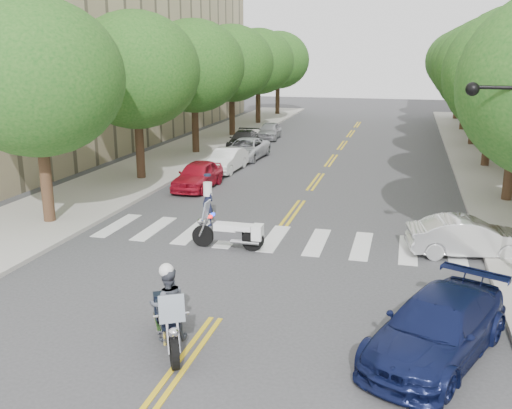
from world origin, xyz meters
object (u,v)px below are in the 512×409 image
(convertible, at_px, (468,237))
(motorcycle_police, at_px, (168,310))
(officer_standing, at_px, (208,205))
(motorcycle_parked, at_px, (234,233))
(sedan_blue, at_px, (437,327))

(convertible, bearing_deg, motorcycle_police, 128.31)
(motorcycle_police, distance_m, officer_standing, 9.32)
(officer_standing, bearing_deg, motorcycle_parked, -14.08)
(sedan_blue, bearing_deg, motorcycle_parked, 162.84)
(motorcycle_police, height_order, officer_standing, motorcycle_police)
(motorcycle_police, distance_m, motorcycle_parked, 6.69)
(motorcycle_police, distance_m, sedan_blue, 5.95)
(motorcycle_parked, height_order, sedan_blue, motorcycle_parked)
(motorcycle_police, distance_m, convertible, 10.71)
(officer_standing, distance_m, convertible, 9.39)
(motorcycle_police, xyz_separation_m, officer_standing, (-2.24, 9.04, -0.09))
(motorcycle_parked, relative_size, convertible, 0.65)
(motorcycle_parked, relative_size, sedan_blue, 0.53)
(motorcycle_police, xyz_separation_m, convertible, (7.09, 8.02, -0.26))
(convertible, distance_m, sedan_blue, 7.06)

